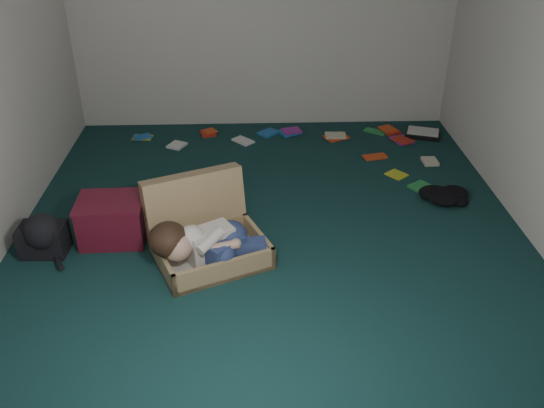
{
  "coord_description": "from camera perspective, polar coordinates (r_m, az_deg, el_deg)",
  "views": [
    {
      "loc": [
        -0.14,
        -3.81,
        2.51
      ],
      "look_at": [
        0.0,
        -0.15,
        0.35
      ],
      "focal_mm": 38.0,
      "sensor_mm": 36.0,
      "label": 1
    }
  ],
  "objects": [
    {
      "name": "floor",
      "position": [
        4.56,
        -0.07,
        -2.83
      ],
      "size": [
        4.5,
        4.5,
        0.0
      ],
      "primitive_type": "plane",
      "color": "#123333",
      "rests_on": "ground"
    },
    {
      "name": "person",
      "position": [
        4.1,
        -6.52,
        -3.81
      ],
      "size": [
        0.85,
        0.45,
        0.35
      ],
      "rotation": [
        0.0,
        0.0,
        0.4
      ],
      "color": "silver",
      "rests_on": "suitcase"
    },
    {
      "name": "clothing_pile",
      "position": [
        5.19,
        16.66,
        1.04
      ],
      "size": [
        0.45,
        0.39,
        0.13
      ],
      "primitive_type": null,
      "rotation": [
        0.0,
        0.0,
        -0.11
      ],
      "color": "black",
      "rests_on": "floor"
    },
    {
      "name": "backpack",
      "position": [
        4.59,
        -21.71,
        -3.18
      ],
      "size": [
        0.43,
        0.35,
        0.25
      ],
      "primitive_type": null,
      "rotation": [
        0.0,
        0.0,
        -0.04
      ],
      "color": "black",
      "rests_on": "floor"
    },
    {
      "name": "wall_back",
      "position": [
        6.18,
        -0.88,
        19.23
      ],
      "size": [
        4.5,
        0.0,
        4.5
      ],
      "primitive_type": "plane",
      "rotation": [
        1.57,
        0.0,
        0.0
      ],
      "color": "silver",
      "rests_on": "ground"
    },
    {
      "name": "book_scatter",
      "position": [
        6.02,
        4.35,
        5.87
      ],
      "size": [
        3.09,
        1.48,
        0.02
      ],
      "color": "#D0DD27",
      "rests_on": "floor"
    },
    {
      "name": "maroon_bin",
      "position": [
        4.56,
        -15.51,
        -1.52
      ],
      "size": [
        0.51,
        0.41,
        0.34
      ],
      "rotation": [
        0.0,
        0.0,
        0.03
      ],
      "color": "maroon",
      "rests_on": "floor"
    },
    {
      "name": "wall_front",
      "position": [
        1.98,
        2.28,
        -7.15
      ],
      "size": [
        4.5,
        0.0,
        4.5
      ],
      "primitive_type": "plane",
      "rotation": [
        -1.57,
        0.0,
        0.0
      ],
      "color": "silver",
      "rests_on": "ground"
    },
    {
      "name": "suitcase",
      "position": [
        4.29,
        -6.68,
        -2.82
      ],
      "size": [
        0.99,
        0.98,
        0.56
      ],
      "rotation": [
        0.0,
        0.0,
        0.4
      ],
      "color": "tan",
      "rests_on": "floor"
    },
    {
      "name": "paper_tray",
      "position": [
        6.44,
        14.71,
        6.8
      ],
      "size": [
        0.43,
        0.37,
        0.05
      ],
      "rotation": [
        0.0,
        0.0,
        -0.32
      ],
      "color": "black",
      "rests_on": "floor"
    }
  ]
}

